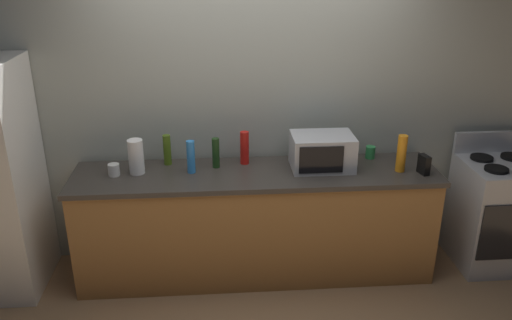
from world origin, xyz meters
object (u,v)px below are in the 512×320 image
mug_green (370,152)px  bottle_olive_oil (167,150)px  cordless_phone (424,165)px  bottle_hot_sauce (245,148)px  bottle_dish_soap (402,153)px  bottle_spray_cleaner (191,157)px  microwave (322,152)px  stove_range (495,213)px  mug_white (114,170)px  paper_towel_roll (136,157)px  bottle_wine (216,153)px

mug_green → bottle_olive_oil: bearing=-179.8°
cordless_phone → bottle_hot_sauce: size_ratio=0.56×
bottle_dish_soap → bottle_spray_cleaner: (-1.61, 0.10, -0.02)m
bottle_hot_sauce → mug_green: bearing=1.9°
microwave → bottle_hot_sauce: 0.61m
stove_range → mug_white: stove_range is taller
bottle_olive_oil → bottle_spray_cleaner: bottle_spray_cleaner is taller
bottle_dish_soap → mug_green: bottle_dish_soap is taller
cordless_phone → bottle_olive_oil: 2.00m
bottle_dish_soap → mug_white: 2.20m
cordless_phone → bottle_dish_soap: 0.19m
microwave → bottle_spray_cleaner: microwave is taller
stove_range → cordless_phone: size_ratio=7.20×
paper_towel_roll → mug_white: paper_towel_roll is taller
microwave → bottle_dish_soap: 0.61m
stove_range → paper_towel_roll: paper_towel_roll is taller
stove_range → paper_towel_roll: size_ratio=4.00×
bottle_wine → bottle_spray_cleaner: size_ratio=0.94×
cordless_phone → mug_green: bearing=120.7°
bottle_hot_sauce → bottle_spray_cleaner: bottle_hot_sauce is taller
cordless_phone → mug_white: (-2.36, 0.15, -0.03)m
stove_range → paper_towel_roll: bearing=179.0°
bottle_wine → mug_green: (1.27, 0.09, -0.07)m
stove_range → bottle_dish_soap: bottle_dish_soap is taller
paper_towel_roll → cordless_phone: paper_towel_roll is taller
cordless_phone → stove_range: bearing=-1.4°
stove_range → bottle_wine: bottle_wine is taller
mug_white → mug_green: mug_green is taller
cordless_phone → paper_towel_roll: bearing=163.7°
paper_towel_roll → bottle_olive_oil: (0.22, 0.16, -0.01)m
bottle_olive_oil → cordless_phone: bearing=-9.9°
bottle_olive_oil → paper_towel_roll: bearing=-143.8°
paper_towel_roll → mug_white: bearing=-169.3°
cordless_phone → bottle_hot_sauce: (-1.36, 0.31, 0.06)m
bottle_olive_oil → mug_green: bearing=0.2°
bottle_hot_sauce → bottle_wine: bearing=-165.2°
cordless_phone → mug_white: size_ratio=1.62×
bottle_spray_cleaner → mug_white: bearing=-178.7°
paper_towel_roll → bottle_wine: bearing=6.7°
stove_range → mug_white: (-3.08, 0.02, 0.49)m
stove_range → bottle_hot_sauce: (-2.08, 0.18, 0.57)m
paper_towel_roll → bottle_hot_sauce: bearing=9.0°
bottle_olive_oil → bottle_hot_sauce: bearing=-2.8°
bottle_hot_sauce → bottle_olive_oil: bearing=177.2°
bottle_dish_soap → bottle_wine: bottle_dish_soap is taller
bottle_hot_sauce → mug_white: bearing=-170.7°
microwave → paper_towel_roll: size_ratio=1.78×
bottle_hot_sauce → bottle_dish_soap: bottle_dish_soap is taller
cordless_phone → bottle_spray_cleaner: bearing=163.2°
paper_towel_roll → bottle_dish_soap: 2.03m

